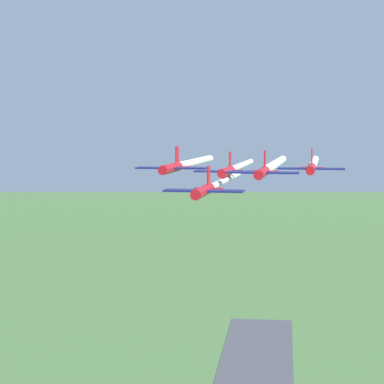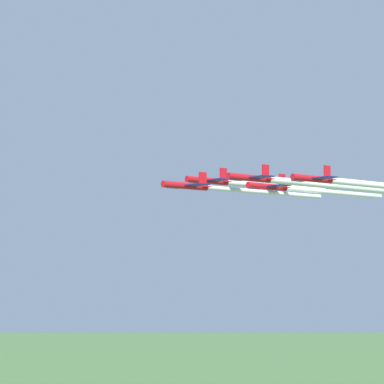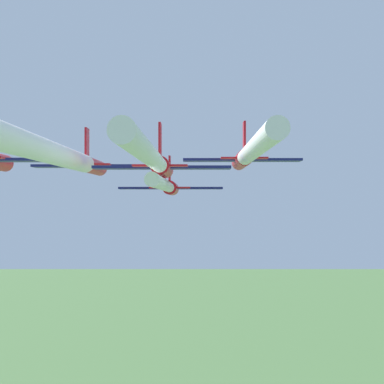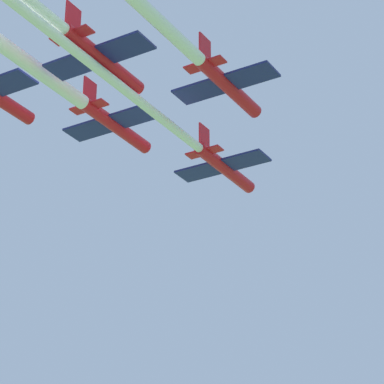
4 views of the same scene
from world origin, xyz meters
TOP-DOWN VIEW (x-y plane):
  - jet_0 at (-18.30, 2.87)m, footprint 9.07×8.96m
  - jet_1 at (-14.61, -8.58)m, footprint 9.07×8.96m
  - jet_2 at (-6.51, 0.53)m, footprint 9.07×8.96m
  - jet_3 at (-10.92, -20.02)m, footprint 9.07×8.96m
  - jet_4 at (-2.82, -10.91)m, footprint 9.07×8.96m
  - smoke_trail_0 at (-3.31, -10.48)m, footprint 23.51×21.04m
  - smoke_trail_1 at (3.62, -24.79)m, footprint 30.31×27.16m
  - smoke_trail_2 at (7.60, -12.02)m, footprint 21.95×19.70m
  - smoke_trail_3 at (3.75, -33.07)m, footprint 23.14×20.78m
  - smoke_trail_4 at (11.71, -23.83)m, footprint 22.66×20.31m

SIDE VIEW (x-z plane):
  - smoke_trail_0 at x=-3.31m, z-range 76.43..77.27m
  - jet_0 at x=-18.30m, z-range 75.18..78.62m
  - smoke_trail_4 at x=11.71m, z-range 77.52..78.49m
  - jet_4 at x=-2.82m, z-range 76.34..79.78m
  - smoke_trail_1 at x=3.62m, z-range 77.84..79.17m
  - smoke_trail_3 at x=3.75m, z-range 77.91..79.17m
  - jet_1 at x=-14.61m, z-range 76.83..80.28m
  - jet_3 at x=-10.92m, z-range 76.87..80.31m
  - smoke_trail_2 at x=7.60m, z-range 78.42..79.58m
  - jet_2 at x=-6.51m, z-range 77.32..80.77m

